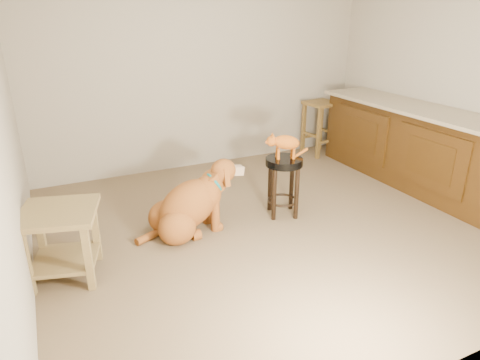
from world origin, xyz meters
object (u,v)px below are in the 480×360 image
wood_stool (320,127)px  tabby_kitten (284,143)px  golden_retriever (189,206)px  padded_stool (284,175)px  side_table (61,233)px

wood_stool → tabby_kitten: size_ratio=1.68×
wood_stool → tabby_kitten: (-1.52, -1.50, 0.37)m
tabby_kitten → golden_retriever: bearing=-163.3°
padded_stool → golden_retriever: 1.00m
wood_stool → golden_retriever: wood_stool is taller
side_table → tabby_kitten: 2.14m
padded_stool → tabby_kitten: tabby_kitten is taller
padded_stool → side_table: 2.12m
side_table → golden_retriever: 1.16m
wood_stool → tabby_kitten: tabby_kitten is taller
golden_retriever → tabby_kitten: tabby_kitten is taller
padded_stool → golden_retriever: (-0.99, 0.04, -0.16)m
padded_stool → wood_stool: bearing=44.9°
padded_stool → golden_retriever: golden_retriever is taller
tabby_kitten → padded_stool: bearing=-5.7°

